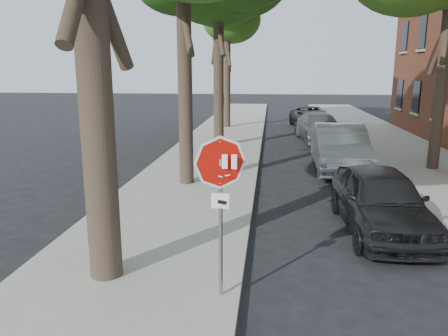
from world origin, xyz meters
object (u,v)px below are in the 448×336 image
object	(u,v)px
stop_sign	(220,186)
car_c	(319,127)
tree_far	(227,9)
car_d	(311,117)
car_a	(381,200)
car_b	(340,148)

from	to	relation	value
stop_sign	car_c	world-z (taller)	stop_sign
tree_far	car_d	size ratio (longest dim) A/B	1.93
stop_sign	car_a	size ratio (longest dim) A/B	0.60
car_b	car_d	xyz separation A→B (m)	(0.00, 11.93, -0.17)
stop_sign	car_a	bearing A→B (deg)	47.35
stop_sign	car_b	world-z (taller)	stop_sign
car_a	car_d	world-z (taller)	car_a
car_c	car_a	bearing A→B (deg)	-96.62
car_c	stop_sign	bearing A→B (deg)	-107.89
stop_sign	car_c	xyz separation A→B (m)	(3.26, 16.62, -1.23)
car_b	car_d	size ratio (longest dim) A/B	1.06
stop_sign	car_d	xyz separation A→B (m)	(3.30, 21.81, -1.28)
tree_far	car_b	xyz separation A→B (m)	(5.32, -11.26, -6.37)
stop_sign	car_d	size ratio (longest dim) A/B	0.54
car_a	car_b	xyz separation A→B (m)	(0.00, 6.29, 0.10)
tree_far	car_a	size ratio (longest dim) A/B	2.14
car_b	stop_sign	bearing A→B (deg)	-107.21
tree_far	car_a	distance (m)	19.45
stop_sign	tree_far	world-z (taller)	tree_far
tree_far	car_c	distance (m)	9.51
tree_far	stop_sign	bearing A→B (deg)	-84.54
car_a	car_c	distance (m)	13.04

